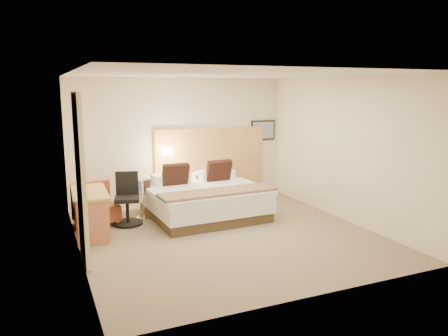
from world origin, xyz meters
name	(u,v)px	position (x,y,z in m)	size (l,w,h in m)	color
floor	(227,235)	(0.00, 0.00, -0.01)	(4.80, 5.00, 0.02)	#7A6952
ceiling	(227,73)	(0.00, 0.00, 2.71)	(4.80, 5.00, 0.02)	silver
wall_back	(181,140)	(0.00, 2.51, 1.35)	(4.80, 0.02, 2.70)	beige
wall_front	(315,188)	(0.00, -2.51, 1.35)	(4.80, 0.02, 2.70)	beige
wall_left	(75,167)	(-2.41, 0.00, 1.35)	(0.02, 5.00, 2.70)	beige
wall_right	(344,149)	(2.41, 0.00, 1.35)	(0.02, 5.00, 2.70)	beige
headboard_panel	(211,157)	(0.70, 2.47, 0.95)	(2.60, 0.04, 1.30)	tan
art_frame	(263,130)	(2.02, 2.48, 1.50)	(0.62, 0.03, 0.47)	black
art_canvas	(263,130)	(2.02, 2.46, 1.50)	(0.54, 0.01, 0.39)	gray
lamp_arm	(166,151)	(-0.35, 2.42, 1.15)	(0.02, 0.02, 0.12)	silver
lamp_shade	(167,151)	(-0.35, 2.36, 1.15)	(0.15, 0.15, 0.15)	#FDECC6
curtain	(81,179)	(-2.36, -0.25, 1.22)	(0.06, 0.90, 2.42)	beige
bottle_a	(140,186)	(-1.13, 1.56, 0.63)	(0.06, 0.06, 0.19)	#8DBBDB
bottle_b	(141,186)	(-1.12, 1.56, 0.63)	(0.06, 0.06, 0.19)	#7FADC4
menu_folder	(147,186)	(-1.02, 1.48, 0.64)	(0.12, 0.05, 0.21)	#352015
bed	(203,199)	(0.03, 1.22, 0.34)	(2.21, 2.15, 1.04)	#423321
lounge_chair	(95,208)	(-1.99, 1.51, 0.30)	(0.84, 0.78, 0.76)	tan
side_table	(144,203)	(-1.08, 1.52, 0.30)	(0.54, 0.54, 0.53)	silver
desk	(91,200)	(-2.11, 0.90, 0.60)	(0.62, 1.25, 0.77)	tan
desk_chair	(127,203)	(-1.44, 1.27, 0.39)	(0.65, 0.65, 0.95)	black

